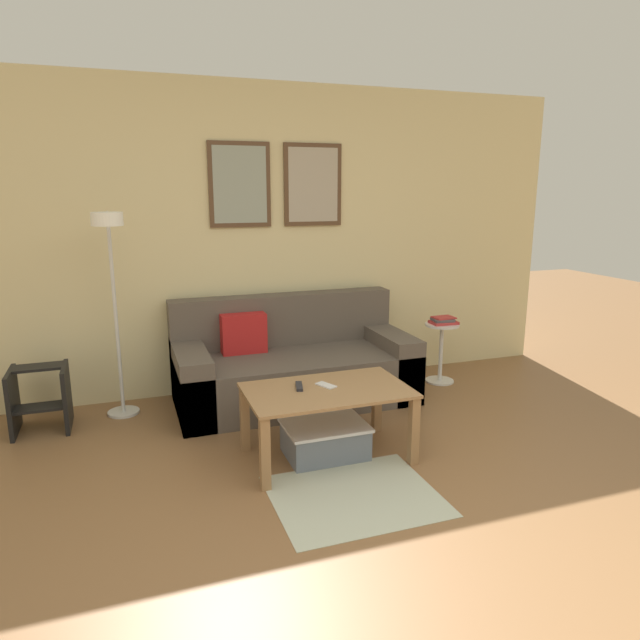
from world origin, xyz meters
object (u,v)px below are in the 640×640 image
object	(u,v)px
floor_lamp	(112,276)
book_stack	(443,321)
coffee_table	(327,401)
storage_bin	(325,439)
step_stool	(40,397)
side_table	(441,348)
remote_control	(299,386)
cell_phone	(326,385)
couch	(293,366)

from	to	relation	value
floor_lamp	book_stack	bearing A→B (deg)	1.02
coffee_table	storage_bin	size ratio (longest dim) A/B	1.95
storage_bin	step_stool	distance (m)	2.08
coffee_table	step_stool	distance (m)	2.10
floor_lamp	side_table	bearing A→B (deg)	0.90
coffee_table	remote_control	bearing A→B (deg)	153.97
book_stack	remote_control	distance (m)	1.91
coffee_table	side_table	world-z (taller)	side_table
coffee_table	cell_phone	size ratio (longest dim) A/B	7.39
couch	side_table	bearing A→B (deg)	-0.87
floor_lamp	storage_bin	bearing A→B (deg)	-38.58
storage_bin	book_stack	world-z (taller)	book_stack
remote_control	step_stool	size ratio (longest dim) A/B	0.33
book_stack	step_stool	size ratio (longest dim) A/B	0.51
remote_control	cell_phone	bearing A→B (deg)	6.96
side_table	couch	bearing A→B (deg)	179.13
book_stack	step_stool	world-z (taller)	book_stack
couch	book_stack	bearing A→B (deg)	-0.61
couch	book_stack	distance (m)	1.42
coffee_table	floor_lamp	xyz separation A→B (m)	(-1.24, 1.01, 0.72)
storage_bin	book_stack	bearing A→B (deg)	34.79
step_stool	storage_bin	bearing A→B (deg)	-30.77
side_table	remote_control	world-z (taller)	side_table
side_table	remote_control	bearing A→B (deg)	-149.25
book_stack	step_stool	distance (m)	3.29
book_stack	remote_control	bearing A→B (deg)	-149.28
floor_lamp	side_table	distance (m)	2.82
book_stack	side_table	bearing A→B (deg)	-153.33
couch	step_stool	xyz separation A→B (m)	(-1.88, 0.02, -0.04)
storage_bin	step_stool	bearing A→B (deg)	149.23
coffee_table	remote_control	size ratio (longest dim) A/B	6.90
remote_control	cell_phone	xyz separation A→B (m)	(0.17, -0.02, -0.01)
couch	storage_bin	bearing A→B (deg)	-95.27
storage_bin	floor_lamp	size ratio (longest dim) A/B	0.34
side_table	remote_control	xyz separation A→B (m)	(-1.63, -0.97, 0.16)
step_stool	coffee_table	bearing A→B (deg)	-31.21
couch	storage_bin	world-z (taller)	couch
couch	step_stool	world-z (taller)	couch
side_table	book_stack	size ratio (longest dim) A/B	2.26
storage_bin	remote_control	bearing A→B (deg)	160.03
side_table	book_stack	bearing A→B (deg)	26.67
storage_bin	floor_lamp	distance (m)	1.87
floor_lamp	cell_phone	size ratio (longest dim) A/B	11.08
storage_bin	remote_control	size ratio (longest dim) A/B	3.53
storage_bin	cell_phone	xyz separation A→B (m)	(0.02, 0.03, 0.36)
side_table	cell_phone	xyz separation A→B (m)	(-1.46, -0.99, 0.15)
storage_bin	book_stack	xyz separation A→B (m)	(1.49, 1.03, 0.45)
remote_control	coffee_table	bearing A→B (deg)	-11.84
storage_bin	floor_lamp	xyz separation A→B (m)	(-1.23, 0.98, 1.00)
storage_bin	cell_phone	bearing A→B (deg)	62.23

